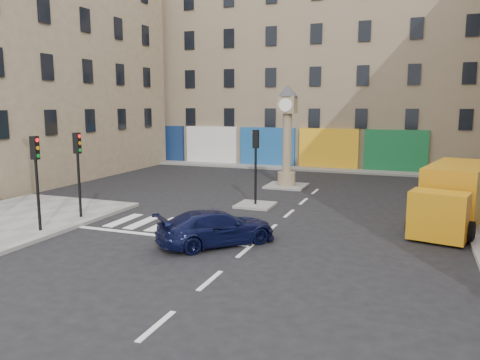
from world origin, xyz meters
The scene contains 12 objects.
ground centered at (0.00, 0.00, 0.00)m, with size 120.00×120.00×0.00m, color black.
sidewalk_far centered at (-4.00, 22.20, 0.07)m, with size 32.00×2.40×0.15m, color gray.
island_near centered at (-2.00, 8.00, 0.06)m, with size 1.80×1.80×0.12m, color gray.
island_far centered at (-2.00, 14.00, 0.06)m, with size 2.40×2.40×0.12m, color gray.
building_far centered at (-4.00, 28.00, 8.50)m, with size 32.00×10.00×17.00m, color #846F58.
building_left centered at (-19.00, 12.00, 7.50)m, with size 8.00×20.00×15.00m, color #988364.
traffic_light_left_near centered at (-8.30, 0.20, 2.62)m, with size 0.28×0.22×3.70m.
traffic_light_left_far centered at (-8.30, 2.60, 2.62)m, with size 0.28×0.22×3.70m.
traffic_light_island centered at (-2.00, 8.00, 2.59)m, with size 0.28×0.22×3.70m.
clock_pillar centered at (-2.00, 14.00, 3.55)m, with size 1.20×1.20×6.10m.
navy_sedan centered at (-1.25, 1.37, 0.64)m, with size 1.78×4.39×1.27m, color black.
yellow_van centered at (6.98, 7.52, 1.25)m, with size 3.60×7.20×2.52m.
Camera 1 is at (5.33, -13.75, 5.02)m, focal length 35.00 mm.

